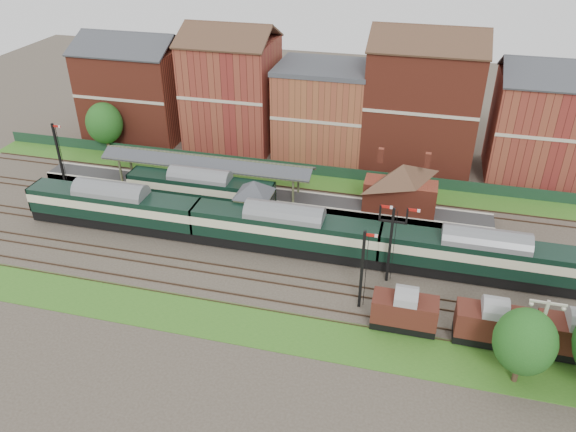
% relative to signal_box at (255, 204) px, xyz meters
% --- Properties ---
extents(ground, '(160.00, 160.00, 0.00)m').
position_rel_signal_box_xyz_m(ground, '(3.00, -3.25, -3.19)').
color(ground, '#473D33').
rests_on(ground, ground).
extents(grass_back, '(90.00, 4.50, 0.06)m').
position_rel_signal_box_xyz_m(grass_back, '(3.00, 12.75, -3.16)').
color(grass_back, '#2D6619').
rests_on(grass_back, ground).
extents(grass_front, '(90.00, 5.00, 0.06)m').
position_rel_signal_box_xyz_m(grass_front, '(3.00, -15.25, -3.16)').
color(grass_front, '#2D6619').
rests_on(grass_front, ground).
extents(fence, '(90.00, 0.12, 1.50)m').
position_rel_signal_box_xyz_m(fence, '(3.00, 14.75, -2.44)').
color(fence, '#193823').
rests_on(fence, ground).
extents(platform, '(55.00, 3.40, 1.00)m').
position_rel_signal_box_xyz_m(platform, '(-2.00, 6.50, -2.69)').
color(platform, '#2D2D2D').
rests_on(platform, ground).
extents(signal_box, '(5.40, 5.40, 6.00)m').
position_rel_signal_box_xyz_m(signal_box, '(0.00, 0.00, 0.00)').
color(signal_box, '#516548').
rests_on(signal_box, ground).
extents(brick_hut, '(3.20, 2.64, 2.94)m').
position_rel_signal_box_xyz_m(brick_hut, '(8.00, 0.00, -2.00)').
color(brick_hut, maroon).
rests_on(brick_hut, ground).
extents(station_building, '(8.10, 8.10, 5.90)m').
position_rel_signal_box_xyz_m(station_building, '(15.00, 6.50, 0.76)').
color(station_building, maroon).
rests_on(station_building, platform).
extents(canopy, '(26.00, 3.89, 4.08)m').
position_rel_signal_box_xyz_m(canopy, '(-8.00, 6.50, 1.39)').
color(canopy, '#434C2F').
rests_on(canopy, platform).
extents(semaphore_bracket, '(3.60, 0.25, 8.18)m').
position_rel_signal_box_xyz_m(semaphore_bracket, '(15.04, -5.75, 1.44)').
color(semaphore_bracket, black).
rests_on(semaphore_bracket, ground).
extents(semaphore_platform_end, '(1.23, 0.25, 8.00)m').
position_rel_signal_box_xyz_m(semaphore_platform_end, '(-26.98, 4.75, 0.96)').
color(semaphore_platform_end, black).
rests_on(semaphore_platform_end, ground).
extents(semaphore_siding, '(1.23, 0.25, 8.00)m').
position_rel_signal_box_xyz_m(semaphore_siding, '(13.02, -10.25, 0.96)').
color(semaphore_siding, black).
rests_on(semaphore_siding, ground).
extents(yard_lamp, '(2.60, 0.22, 7.00)m').
position_rel_signal_box_xyz_m(yard_lamp, '(27.00, -14.75, 0.79)').
color(yard_lamp, beige).
rests_on(yard_lamp, ground).
extents(town_backdrop, '(69.00, 10.00, 16.00)m').
position_rel_signal_box_xyz_m(town_backdrop, '(2.82, 21.75, 3.81)').
color(town_backdrop, maroon).
rests_on(town_backdrop, ground).
extents(dmu_train, '(58.13, 3.05, 4.47)m').
position_rel_signal_box_xyz_m(dmu_train, '(4.21, -3.25, -0.59)').
color(dmu_train, black).
rests_on(dmu_train, ground).
extents(platform_railcar, '(17.48, 2.76, 4.02)m').
position_rel_signal_box_xyz_m(platform_railcar, '(-7.58, 3.25, -0.83)').
color(platform_railcar, black).
rests_on(platform_railcar, ground).
extents(goods_van_a, '(5.47, 2.37, 3.32)m').
position_rel_signal_box_xyz_m(goods_van_a, '(17.02, -12.25, -1.29)').
color(goods_van_a, black).
rests_on(goods_van_a, ground).
extents(goods_van_b, '(5.77, 2.50, 3.50)m').
position_rel_signal_box_xyz_m(goods_van_b, '(24.03, -12.25, -1.19)').
color(goods_van_b, black).
rests_on(goods_van_b, ground).
extents(tree_far, '(4.56, 4.56, 6.66)m').
position_rel_signal_box_xyz_m(tree_far, '(25.82, -16.13, 0.83)').
color(tree_far, '#382619').
rests_on(tree_far, ground).
extents(tree_back, '(5.01, 5.01, 7.32)m').
position_rel_signal_box_xyz_m(tree_back, '(-26.29, 14.54, 1.23)').
color(tree_back, '#382619').
rests_on(tree_back, ground).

